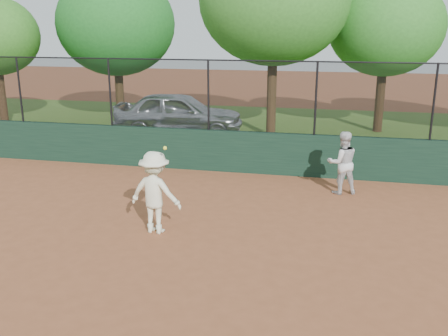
% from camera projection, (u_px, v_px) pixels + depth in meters
% --- Properties ---
extents(ground, '(80.00, 80.00, 0.00)m').
position_uv_depth(ground, '(154.00, 262.00, 8.97)').
color(ground, brown).
rests_on(ground, ground).
extents(back_wall, '(26.00, 0.20, 1.20)m').
position_uv_depth(back_wall, '(226.00, 151.00, 14.43)').
color(back_wall, '#163222').
rests_on(back_wall, ground).
extents(grass_strip, '(36.00, 12.00, 0.01)m').
position_uv_depth(grass_strip, '(257.00, 130.00, 20.23)').
color(grass_strip, '#375A1C').
rests_on(grass_strip, ground).
extents(parked_car, '(5.13, 2.59, 1.68)m').
position_uv_depth(parked_car, '(178.00, 114.00, 19.17)').
color(parked_car, '#A7ACB1').
rests_on(parked_car, ground).
extents(player_second, '(0.92, 0.81, 1.59)m').
position_uv_depth(player_second, '(342.00, 163.00, 12.47)').
color(player_second, silver).
rests_on(player_second, ground).
extents(player_main, '(1.17, 0.76, 1.90)m').
position_uv_depth(player_main, '(155.00, 192.00, 10.08)').
color(player_main, '#EFF1CD').
rests_on(player_main, ground).
extents(fence_assembly, '(26.00, 0.06, 2.00)m').
position_uv_depth(fence_assembly, '(225.00, 95.00, 13.99)').
color(fence_assembly, black).
rests_on(fence_assembly, back_wall).
extents(tree_1, '(5.00, 4.55, 6.33)m').
position_uv_depth(tree_1, '(116.00, 24.00, 20.92)').
color(tree_1, '#473118').
rests_on(tree_1, ground).
extents(tree_2, '(5.43, 4.93, 7.34)m').
position_uv_depth(tree_2, '(274.00, 0.00, 17.80)').
color(tree_2, '#4C331B').
rests_on(tree_2, ground).
extents(tree_3, '(4.36, 3.96, 5.95)m').
position_uv_depth(tree_3, '(386.00, 27.00, 18.93)').
color(tree_3, '#3C2714').
rests_on(tree_3, ground).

